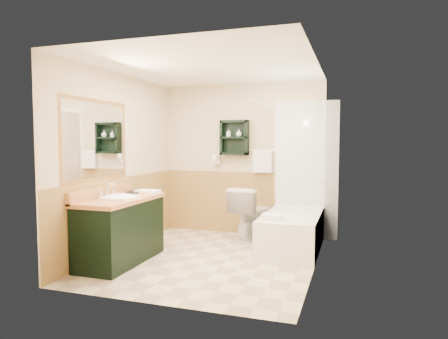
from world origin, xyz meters
TOP-DOWN VIEW (x-y plane):
  - floor at (0.00, 0.00)m, footprint 3.00×3.00m
  - back_wall at (0.00, 1.52)m, footprint 2.60×0.04m
  - left_wall at (-1.32, 0.00)m, footprint 0.04×3.00m
  - right_wall at (1.32, 0.00)m, footprint 0.04×3.00m
  - ceiling at (0.00, 0.00)m, footprint 2.60×3.00m
  - wainscot_left at (-1.29, 0.00)m, footprint 2.98×2.98m
  - wainscot_back at (0.00, 1.49)m, footprint 2.58×2.58m
  - mirror_frame at (-1.27, -0.55)m, footprint 1.30×1.30m
  - mirror_glass at (-1.27, -0.55)m, footprint 1.20×1.20m
  - tile_right at (1.28, 0.75)m, footprint 1.50×1.50m
  - tile_back at (1.03, 1.48)m, footprint 0.95×0.95m
  - tile_accent at (1.27, 0.75)m, footprint 1.50×1.50m
  - wall_shelf at (-0.10, 1.41)m, footprint 0.45×0.15m
  - hair_dryer at (-0.40, 1.43)m, footprint 0.10×0.24m
  - towel_bar at (0.35, 1.45)m, footprint 0.40×0.06m
  - curtain_rod at (0.53, 0.75)m, footprint 0.03×1.60m
  - shower_curtain at (0.53, 0.92)m, footprint 1.05×1.05m
  - vanity at (-0.99, -0.48)m, footprint 0.59×1.26m
  - bathtub at (0.93, 0.76)m, footprint 0.75×1.50m
  - toilet at (0.27, 1.17)m, footprint 0.69×0.91m
  - counter_towel at (-0.89, 0.02)m, footprint 0.29×0.23m
  - vanity_book at (-1.16, -0.07)m, footprint 0.18×0.08m
  - tub_towel at (0.75, 0.27)m, footprint 0.25×0.21m
  - soap_bottle_a at (-0.19, 1.40)m, footprint 0.08×0.13m
  - soap_bottle_b at (-0.02, 1.40)m, footprint 0.10×0.12m

SIDE VIEW (x-z plane):
  - floor at x=0.00m, z-range 0.00..0.00m
  - bathtub at x=0.93m, z-range 0.00..0.50m
  - toilet at x=0.27m, z-range 0.00..0.79m
  - vanity at x=-0.99m, z-range 0.00..0.80m
  - wainscot_left at x=-1.29m, z-range 0.00..1.00m
  - wainscot_back at x=0.00m, z-range 0.00..1.00m
  - tub_towel at x=0.75m, z-range 0.50..0.57m
  - counter_towel at x=-0.89m, z-range 0.80..0.84m
  - vanity_book at x=-1.16m, z-range 0.80..1.04m
  - tile_right at x=1.28m, z-range 0.00..2.10m
  - tile_back at x=1.03m, z-range 0.00..2.10m
  - shower_curtain at x=0.53m, z-range 0.30..2.00m
  - back_wall at x=0.00m, z-range 0.00..2.40m
  - left_wall at x=-1.32m, z-range 0.00..2.40m
  - right_wall at x=1.32m, z-range 0.00..2.40m
  - hair_dryer at x=-0.40m, z-range 1.11..1.29m
  - towel_bar at x=0.35m, z-range 1.15..1.55m
  - mirror_frame at x=-1.27m, z-range 1.00..2.00m
  - mirror_glass at x=-1.27m, z-range 1.05..1.95m
  - wall_shelf at x=-0.10m, z-range 1.27..1.83m
  - soap_bottle_a at x=-0.19m, z-range 1.56..1.62m
  - soap_bottle_b at x=-0.02m, z-range 1.56..1.66m
  - tile_accent at x=1.27m, z-range 1.85..1.95m
  - curtain_rod at x=0.53m, z-range 1.98..2.02m
  - ceiling at x=0.00m, z-range 2.40..2.44m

